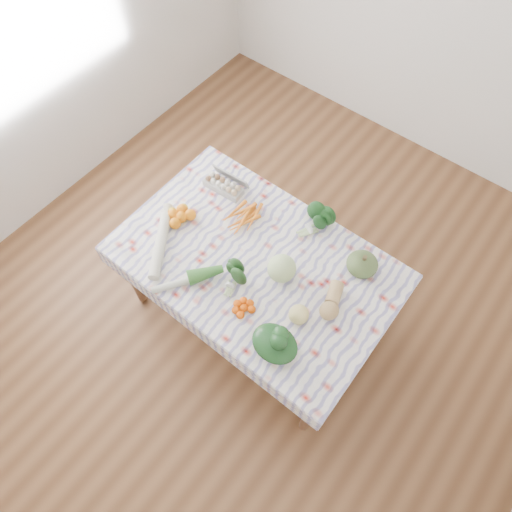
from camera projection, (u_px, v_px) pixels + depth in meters
ground at (256, 312)px, 3.38m from camera, size 4.50×4.50×0.00m
dining_table at (256, 268)px, 2.79m from camera, size 1.60×1.00×0.75m
tablecloth at (256, 261)px, 2.72m from camera, size 1.66×1.06×0.01m
egg_carton at (223, 186)px, 2.96m from camera, size 0.27×0.13×0.07m
carrot_bunch at (240, 221)px, 2.84m from camera, size 0.31×0.30×0.05m
kale_bunch at (317, 222)px, 2.77m from camera, size 0.22×0.21×0.16m
kabocha_squash at (362, 264)px, 2.64m from camera, size 0.24×0.24×0.12m
cabbage at (282, 268)px, 2.60m from camera, size 0.20×0.20×0.17m
butternut_squash at (332, 300)px, 2.53m from camera, size 0.17×0.25×0.11m
orange_cluster at (181, 217)px, 2.83m from camera, size 0.28×0.28×0.08m
broccoli at (233, 278)px, 2.61m from camera, size 0.17×0.17×0.10m
mandarin_cluster at (244, 308)px, 2.54m from camera, size 0.20×0.20×0.05m
grapefruit at (299, 314)px, 2.48m from camera, size 0.13×0.13×0.11m
spinach_bag at (275, 344)px, 2.40m from camera, size 0.31×0.28×0.11m
daikon at (160, 245)px, 2.74m from camera, size 0.32×0.43×0.07m
leek at (187, 281)px, 2.63m from camera, size 0.27×0.37×0.05m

